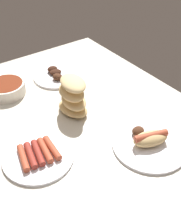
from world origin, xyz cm
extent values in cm
cube|color=beige|center=(0.00, 0.00, -1.50)|extent=(120.00, 90.00, 3.00)
ellipsoid|color=tan|center=(-8.02, 1.68, 1.80)|extent=(14.20, 10.63, 3.60)
ellipsoid|color=#DBB77A|center=(-7.93, 2.09, 5.40)|extent=(14.10, 10.44, 3.60)
ellipsoid|color=#DBB77A|center=(-8.58, 1.72, 9.00)|extent=(13.79, 9.87, 3.60)
ellipsoid|color=#E5C689|center=(-8.45, 2.46, 12.60)|extent=(14.08, 10.39, 3.60)
cylinder|color=white|center=(-34.19, -13.73, 2.43)|extent=(15.24, 15.24, 4.85)
cylinder|color=maroon|center=(-34.19, -13.73, 4.45)|extent=(13.71, 13.71, 1.00)
cylinder|color=white|center=(4.61, -19.26, 0.50)|extent=(22.49, 22.49, 1.00)
cylinder|color=#AD472D|center=(3.90, -23.85, 2.06)|extent=(10.53, 4.33, 2.11)
cylinder|color=maroon|center=(4.25, -21.55, 2.06)|extent=(10.53, 4.13, 2.11)
cylinder|color=maroon|center=(4.61, -19.26, 2.06)|extent=(10.53, 4.12, 2.11)
cylinder|color=#AD472D|center=(4.96, -16.96, 2.06)|extent=(10.52, 3.61, 2.11)
cylinder|color=#AD472D|center=(5.31, -14.67, 2.06)|extent=(10.45, 2.87, 2.11)
cylinder|color=white|center=(21.17, 12.65, 0.50)|extent=(24.53, 24.53, 1.00)
ellipsoid|color=tan|center=(21.17, 12.65, 3.20)|extent=(9.32, 13.08, 4.40)
cylinder|color=#AD472D|center=(21.17, 12.65, 4.41)|extent=(5.72, 11.41, 2.40)
ellipsoid|color=#472819|center=(15.65, 12.55, 2.40)|extent=(3.64, 4.43, 2.80)
cylinder|color=white|center=(-33.21, 9.21, 0.50)|extent=(20.50, 20.50, 1.00)
ellipsoid|color=#381E14|center=(-34.41, 9.25, 2.09)|extent=(6.17, 6.70, 2.19)
ellipsoid|color=#381E14|center=(-36.98, 9.27, 2.32)|extent=(4.25, 5.07, 2.64)
ellipsoid|color=#472819|center=(-29.79, 7.75, 2.42)|extent=(5.78, 5.43, 2.84)
camera|label=1|loc=(60.61, -39.25, 64.95)|focal=43.58mm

